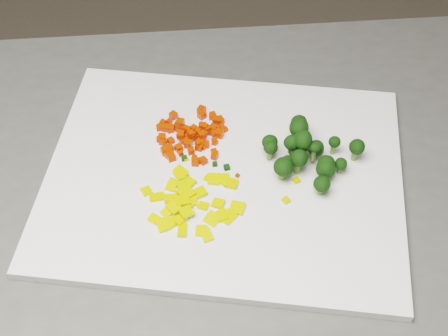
{
  "coord_description": "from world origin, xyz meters",
  "views": [
    {
      "loc": [
        0.31,
        -0.5,
        1.58
      ],
      "look_at": [
        0.31,
        0.05,
        0.92
      ],
      "focal_mm": 50.0,
      "sensor_mm": 36.0,
      "label": 1
    }
  ],
  "objects_px": {
    "pepper_pile": "(191,197)",
    "broccoli_pile": "(310,145)",
    "carrot_pile": "(191,130)",
    "cutting_board": "(224,176)",
    "counter_block": "(218,324)"
  },
  "relations": [
    {
      "from": "carrot_pile",
      "to": "broccoli_pile",
      "type": "relative_size",
      "value": 0.83
    },
    {
      "from": "cutting_board",
      "to": "broccoli_pile",
      "type": "relative_size",
      "value": 3.75
    },
    {
      "from": "cutting_board",
      "to": "carrot_pile",
      "type": "xyz_separation_m",
      "value": [
        -0.05,
        0.07,
        0.02
      ]
    },
    {
      "from": "carrot_pile",
      "to": "broccoli_pile",
      "type": "bearing_deg",
      "value": -14.96
    },
    {
      "from": "pepper_pile",
      "to": "broccoli_pile",
      "type": "height_order",
      "value": "broccoli_pile"
    },
    {
      "from": "carrot_pile",
      "to": "broccoli_pile",
      "type": "distance_m",
      "value": 0.17
    },
    {
      "from": "pepper_pile",
      "to": "counter_block",
      "type": "bearing_deg",
      "value": 52.75
    },
    {
      "from": "cutting_board",
      "to": "carrot_pile",
      "type": "distance_m",
      "value": 0.08
    },
    {
      "from": "counter_block",
      "to": "carrot_pile",
      "type": "xyz_separation_m",
      "value": [
        -0.03,
        0.07,
        0.48
      ]
    },
    {
      "from": "cutting_board",
      "to": "carrot_pile",
      "type": "height_order",
      "value": "carrot_pile"
    },
    {
      "from": "pepper_pile",
      "to": "broccoli_pile",
      "type": "distance_m",
      "value": 0.18
    },
    {
      "from": "counter_block",
      "to": "broccoli_pile",
      "type": "bearing_deg",
      "value": 11.85
    },
    {
      "from": "counter_block",
      "to": "carrot_pile",
      "type": "distance_m",
      "value": 0.49
    },
    {
      "from": "cutting_board",
      "to": "carrot_pile",
      "type": "bearing_deg",
      "value": 124.66
    },
    {
      "from": "counter_block",
      "to": "cutting_board",
      "type": "relative_size",
      "value": 1.99
    }
  ]
}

